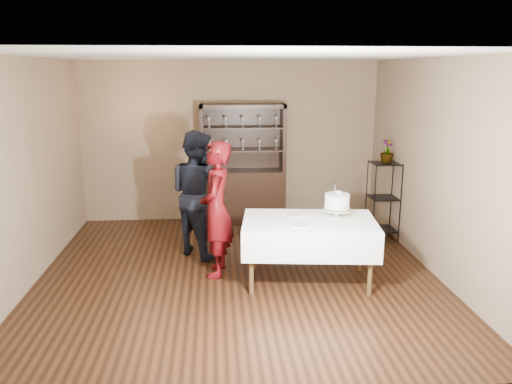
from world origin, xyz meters
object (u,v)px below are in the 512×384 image
at_px(china_hutch, 243,184).
at_px(potted_plant, 387,151).
at_px(plant_etagere, 383,197).
at_px(cake_table, 309,235).
at_px(woman, 216,209).
at_px(man, 197,193).
at_px(cake, 337,203).

xyz_separation_m(china_hutch, potted_plant, (2.10, -1.04, 0.70)).
bearing_deg(plant_etagere, cake_table, -133.20).
distance_m(china_hutch, potted_plant, 2.44).
distance_m(plant_etagere, woman, 2.81).
distance_m(woman, potted_plant, 2.87).
height_order(cake_table, woman, woman).
relative_size(china_hutch, man, 1.14).
height_order(plant_etagere, cake_table, plant_etagere).
height_order(woman, cake, woman).
bearing_deg(plant_etagere, cake, -126.94).
height_order(china_hutch, cake, china_hutch).
distance_m(plant_etagere, cake_table, 2.09).
bearing_deg(plant_etagere, potted_plant, 32.27).
relative_size(china_hutch, woman, 1.17).
bearing_deg(woman, man, -154.34).
distance_m(cake_table, potted_plant, 2.24).
bearing_deg(china_hutch, cake, -68.10).
xyz_separation_m(china_hutch, cake, (1.00, -2.49, 0.31)).
bearing_deg(cake_table, china_hutch, 104.12).
xyz_separation_m(plant_etagere, woman, (-2.54, -1.18, 0.20)).
distance_m(woman, man, 0.80).
distance_m(cake_table, woman, 1.19).
relative_size(china_hutch, plant_etagere, 1.67).
relative_size(plant_etagere, cake_table, 0.71).
bearing_deg(plant_etagere, woman, -155.16).
bearing_deg(cake_table, man, 141.06).
height_order(man, potted_plant, man).
bearing_deg(cake, man, 149.41).
distance_m(plant_etagere, potted_plant, 0.71).
bearing_deg(potted_plant, china_hutch, 153.64).
bearing_deg(cake, potted_plant, 52.81).
distance_m(plant_etagere, cake, 1.83).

